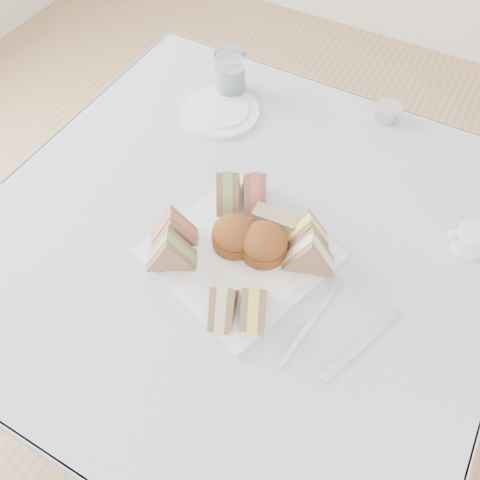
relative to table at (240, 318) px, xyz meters
The scene contains 21 objects.
floor 0.37m from the table, ahead, with size 4.00×4.00×0.00m, color #9E7751.
table is the anchor object (origin of this frame).
tablecloth 0.37m from the table, ahead, with size 1.02×1.02×0.01m, color #9BA7C9.
serving_plate 0.39m from the table, 61.89° to the right, with size 0.29×0.29×0.01m, color white.
sandwich_fl_a 0.45m from the table, 137.49° to the right, with size 0.09×0.04×0.08m, color #84644C, non-canonical shape.
sandwich_fl_b 0.46m from the table, 117.99° to the right, with size 0.10×0.04×0.09m, color #84644C, non-canonical shape.
sandwich_fr_a 0.47m from the table, 54.01° to the right, with size 0.09×0.04×0.08m, color #84644C, non-canonical shape.
sandwich_fr_b 0.47m from the table, 70.13° to the right, with size 0.09×0.04×0.08m, color #84644C, non-canonical shape.
sandwich_bl_a 0.44m from the table, 139.05° to the left, with size 0.10×0.05×0.09m, color #84644C, non-canonical shape.
sandwich_bl_b 0.44m from the table, 96.27° to the left, with size 0.09×0.04×0.08m, color #84644C, non-canonical shape.
sandwich_br_a 0.46m from the table, ahead, with size 0.10×0.05×0.09m, color #84644C, non-canonical shape.
sandwich_br_b 0.45m from the table, 13.25° to the left, with size 0.09×0.04×0.08m, color #84644C, non-canonical shape.
scone_left 0.42m from the table, 77.13° to the right, with size 0.09×0.09×0.06m, color brown.
scone_right 0.42m from the table, 25.02° to the right, with size 0.09×0.09×0.06m, color brown.
pastry_slice 0.41m from the table, 28.02° to the left, with size 0.09×0.03×0.04m, color tan.
side_plate 0.52m from the table, 126.76° to the left, with size 0.19×0.19×0.01m, color white.
water_glass 0.61m from the table, 122.30° to the left, with size 0.07×0.07×0.11m, color white.
tea_strainer 0.62m from the table, 72.95° to the left, with size 0.06×0.06×0.03m, color #B8B7C9.
knife 0.50m from the table, 20.57° to the right, with size 0.02×0.20×0.00m, color #B8B7C9.
fork 0.45m from the table, 32.44° to the right, with size 0.01×0.18×0.00m, color #B8B7C9.
creamer_jug 0.60m from the table, 23.67° to the left, with size 0.06×0.06×0.05m, color white.
Camera 1 is at (0.29, -0.53, 1.55)m, focal length 38.00 mm.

